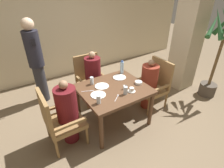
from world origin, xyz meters
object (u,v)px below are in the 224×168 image
Objects in this scene: bowl_small at (139,83)px; glass_tall_far at (125,90)px; standing_host at (36,60)px; chair_left_side at (58,119)px; chair_far_side at (90,78)px; chair_right_side at (154,83)px; potted_palm at (218,57)px; plate_main_right at (119,77)px; diner_in_right_chair at (149,84)px; diner_in_far_chair at (93,77)px; water_bottle at (122,68)px; teacup_with_saucer at (132,90)px; plate_dessert_center at (102,86)px; diner_in_left_chair at (68,112)px; glass_tall_mid at (99,99)px; glass_tall_near at (92,81)px.

bowl_small is 0.42m from glass_tall_far.
chair_left_side is at bearing -92.93° from standing_host.
chair_left_side is 1.48m from standing_host.
chair_right_side is (0.98, -0.92, 0.00)m from chair_far_side.
potted_palm is 7.87× the size of plate_main_right.
diner_in_right_chair is (1.81, 0.00, 0.04)m from chair_left_side.
diner_in_far_chair is at bearing -35.41° from standing_host.
water_bottle is (-0.55, 0.37, 0.34)m from chair_right_side.
diner_in_far_chair is 8.76× the size of teacup_with_saucer.
chair_left_side and chair_far_side have the same top height.
potted_palm is at bearing -13.13° from plate_dessert_center.
water_bottle is (1.26, 0.37, 0.28)m from diner_in_left_chair.
diner_in_left_chair reaches higher than chair_left_side.
standing_host is 13.48× the size of bowl_small.
plate_main_right is at bearing 12.32° from diner_in_left_chair.
teacup_with_saucer is (1.17, -0.25, 0.25)m from chair_left_side.
plate_main_right is 0.92× the size of water_bottle.
diner_in_far_chair is 1.11m from glass_tall_mid.
glass_tall_mid is (-0.87, -0.13, 0.05)m from bowl_small.
teacup_with_saucer is 0.61m from glass_tall_mid.
diner_in_far_chair is 1.08× the size of diner_in_right_chair.
chair_left_side reaches higher than plate_main_right.
standing_host is 1.29m from glass_tall_near.
diner_in_far_chair is at bearing 76.80° from plate_dessert_center.
glass_tall_far is (0.05, -1.02, 0.21)m from diner_in_far_chair.
glass_tall_near is at bearing 22.86° from chair_left_side.
bowl_small reaches higher than plate_main_right.
diner_in_left_chair reaches higher than bowl_small.
bowl_small reaches higher than plate_dessert_center.
plate_main_right is 0.56m from glass_tall_far.
diner_in_right_chair is 0.86m from glass_tall_far.
bowl_small is 0.49× the size of water_bottle.
diner_in_right_chair is at bearing -47.90° from chair_far_side.
standing_host reaches higher than plate_main_right.
potted_palm is (1.31, -0.42, 0.44)m from chair_right_side.
teacup_with_saucer is at bearing -162.48° from chair_right_side.
plate_dessert_center is at bearing 166.87° from potted_palm.
chair_far_side is 0.17m from diner_in_far_chair.
glass_tall_near is (-0.54, 0.07, 0.06)m from plate_main_right.
teacup_with_saucer is at bearing -80.94° from chair_far_side.
glass_tall_mid is (0.56, -0.24, 0.29)m from chair_left_side.
chair_right_side is 7.56× the size of bowl_small.
glass_tall_far is at bearing -16.39° from diner_in_left_chair.
water_bottle is (0.24, 0.62, 0.09)m from teacup_with_saucer.
diner_in_far_chair reaches higher than plate_dessert_center.
diner_in_left_chair reaches higher than chair_right_side.
diner_in_left_chair is 0.69m from glass_tall_near.
potted_palm is at bearing -4.21° from glass_tall_far.
plate_main_right is 1.79× the size of glass_tall_far.
diner_in_right_chair is 4.32× the size of plate_main_right.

